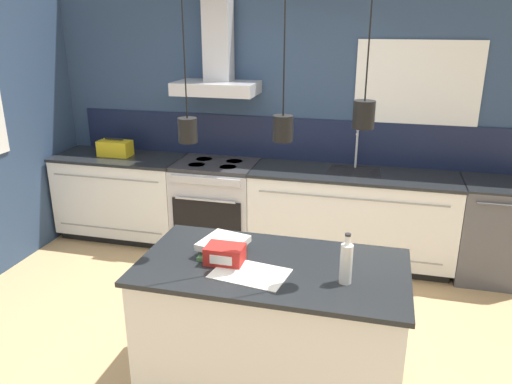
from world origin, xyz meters
TOP-DOWN VIEW (x-y plane):
  - ground_plane at (0.00, 0.00)m, footprint 16.00×16.00m
  - wall_back at (-0.03, 2.00)m, footprint 5.60×2.44m
  - counter_run_left at (-1.70, 1.69)m, footprint 1.35×0.64m
  - counter_run_sink at (0.74, 1.69)m, footprint 1.94×0.64m
  - oven_range at (-0.62, 1.69)m, footprint 0.81×0.66m
  - dishwasher at (2.00, 1.69)m, footprint 0.59×0.65m
  - kitchen_island at (0.40, -0.31)m, footprint 1.58×0.84m
  - bottle_on_island at (0.84, -0.41)m, footprint 0.07×0.07m
  - book_stack at (0.08, -0.24)m, footprint 0.30×0.35m
  - red_supply_box at (0.13, -0.35)m, footprint 0.22×0.16m
  - paper_pile at (0.31, -0.45)m, footprint 0.46×0.34m
  - yellow_toolbox at (-1.73, 1.69)m, footprint 0.34×0.18m

SIDE VIEW (x-z plane):
  - ground_plane at x=0.00m, z-range 0.00..0.00m
  - oven_range at x=-0.62m, z-range 0.00..0.91m
  - dishwasher at x=2.00m, z-range 0.00..0.91m
  - kitchen_island at x=0.40m, z-range 0.00..0.91m
  - counter_run_left at x=-1.70m, z-range 0.01..0.92m
  - counter_run_sink at x=0.74m, z-range -0.19..1.11m
  - paper_pile at x=0.31m, z-range 0.91..0.92m
  - book_stack at x=0.08m, z-range 0.91..1.00m
  - red_supply_box at x=0.13m, z-range 0.91..1.02m
  - yellow_toolbox at x=-1.73m, z-range 0.90..1.09m
  - bottle_on_island at x=0.84m, z-range 0.88..1.18m
  - wall_back at x=-0.03m, z-range 0.06..2.66m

